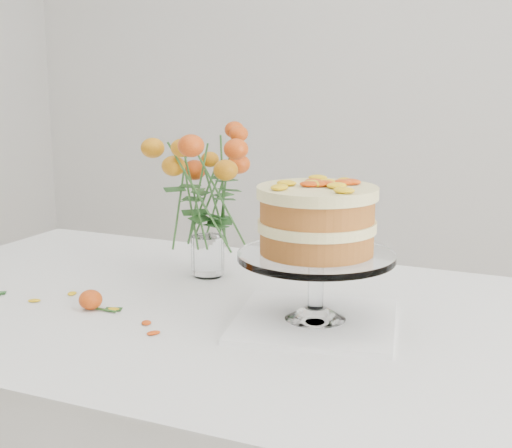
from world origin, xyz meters
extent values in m
cube|color=silver|center=(0.00, 2.00, 1.35)|extent=(4.00, 0.04, 2.70)
cube|color=tan|center=(0.00, 0.00, 0.73)|extent=(1.40, 0.90, 0.04)
cylinder|color=tan|center=(-0.62, 0.37, 0.35)|extent=(0.06, 0.06, 0.71)
cube|color=white|center=(0.00, 0.00, 0.75)|extent=(1.42, 0.92, 0.01)
cube|color=white|center=(0.00, 0.46, 0.65)|extent=(1.42, 0.01, 0.20)
cube|color=white|center=(0.26, -0.01, 0.76)|extent=(0.34, 0.34, 0.01)
cylinder|color=white|center=(0.26, -0.01, 0.83)|extent=(0.03, 0.03, 0.09)
cylinder|color=white|center=(0.26, -0.01, 0.89)|extent=(0.29, 0.29, 0.01)
cylinder|color=#AD6027|center=(0.26, -0.01, 0.91)|extent=(0.22, 0.22, 0.04)
cylinder|color=#FFE5A4|center=(0.26, -0.01, 0.94)|extent=(0.22, 0.22, 0.02)
cylinder|color=#AD6027|center=(0.26, -0.01, 0.97)|extent=(0.22, 0.22, 0.04)
cylinder|color=#FFE5A4|center=(0.26, -0.01, 1.00)|extent=(0.23, 0.23, 0.02)
cylinder|color=white|center=(-0.06, 0.19, 0.76)|extent=(0.06, 0.06, 0.01)
cylinder|color=white|center=(-0.06, 0.19, 0.81)|extent=(0.08, 0.08, 0.09)
ellipsoid|color=#BA3309|center=(-0.17, -0.11, 0.78)|extent=(0.05, 0.05, 0.04)
cylinder|color=#2E5E25|center=(-0.13, -0.11, 0.76)|extent=(0.06, 0.01, 0.00)
ellipsoid|color=yellow|center=(-0.12, -0.10, 0.76)|extent=(0.03, 0.02, 0.00)
ellipsoid|color=yellow|center=(-0.02, -0.14, 0.76)|extent=(0.03, 0.02, 0.00)
ellipsoid|color=yellow|center=(0.02, -0.18, 0.76)|extent=(0.03, 0.02, 0.00)
ellipsoid|color=yellow|center=(-0.26, -0.05, 0.76)|extent=(0.03, 0.02, 0.00)
ellipsoid|color=yellow|center=(-0.30, -0.12, 0.76)|extent=(0.03, 0.02, 0.00)
ellipsoid|color=yellow|center=(0.30, -0.08, 0.76)|extent=(0.03, 0.02, 0.00)
camera|label=1|loc=(0.67, -1.20, 1.21)|focal=50.00mm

